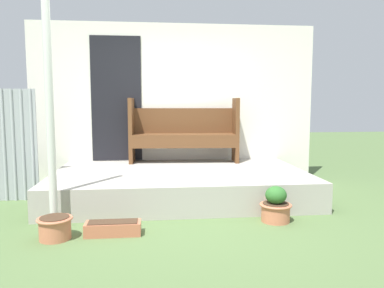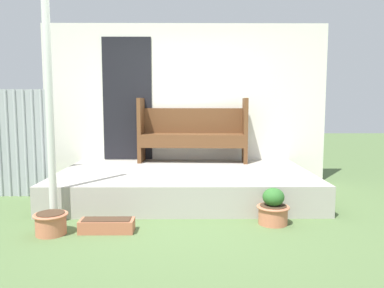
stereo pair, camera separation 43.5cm
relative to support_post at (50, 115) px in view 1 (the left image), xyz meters
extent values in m
plane|color=#516B3D|center=(1.38, 0.13, -1.19)|extent=(24.00, 24.00, 0.00)
cube|color=#A8A399|center=(1.42, 1.17, -1.01)|extent=(3.46, 2.08, 0.37)
cube|color=white|center=(1.42, 2.24, 0.11)|extent=(4.66, 0.06, 2.60)
cube|color=black|center=(0.47, 2.20, 0.19)|extent=(0.80, 0.02, 2.00)
cylinder|color=#AAB0B5|center=(-0.93, 1.21, -0.44)|extent=(0.04, 0.04, 1.51)
cylinder|color=#AAB0B5|center=(-0.81, 1.21, -0.44)|extent=(0.04, 0.04, 1.51)
cylinder|color=#AAB0B5|center=(-0.69, 1.21, -0.44)|extent=(0.04, 0.04, 1.51)
cylinder|color=#AAB0B5|center=(-0.56, 1.21, -0.44)|extent=(0.04, 0.04, 1.51)
cylinder|color=silver|center=(0.00, 0.00, 0.00)|extent=(0.08, 0.08, 2.38)
cube|color=brown|center=(0.72, 1.98, -0.31)|extent=(0.08, 0.40, 1.02)
cube|color=brown|center=(2.37, 1.89, -0.31)|extent=(0.08, 0.40, 1.02)
cube|color=brown|center=(1.54, 1.94, -0.39)|extent=(1.62, 0.49, 0.04)
cube|color=brown|center=(1.53, 1.75, -0.49)|extent=(1.60, 0.12, 0.17)
cube|color=brown|center=(1.56, 2.12, -0.16)|extent=(1.60, 0.13, 0.41)
cylinder|color=#C67251|center=(0.10, -0.35, -1.08)|extent=(0.30, 0.30, 0.21)
torus|color=#C67251|center=(0.10, -0.35, -0.99)|extent=(0.34, 0.34, 0.02)
cylinder|color=#422D1E|center=(0.10, -0.35, -0.97)|extent=(0.28, 0.28, 0.01)
cylinder|color=#C67251|center=(2.40, -0.04, -1.09)|extent=(0.31, 0.31, 0.20)
torus|color=#C67251|center=(2.40, -0.04, -1.00)|extent=(0.36, 0.36, 0.02)
cylinder|color=#422D1E|center=(2.40, -0.04, -0.99)|extent=(0.29, 0.29, 0.01)
ellipsoid|color=#2D6628|center=(2.40, -0.04, -0.89)|extent=(0.24, 0.24, 0.20)
cube|color=#B76647|center=(0.64, -0.29, -1.13)|extent=(0.55, 0.20, 0.13)
cube|color=#422D1E|center=(0.64, -0.29, -1.06)|extent=(0.49, 0.17, 0.01)
camera|label=1|loc=(1.05, -3.98, 0.13)|focal=35.00mm
camera|label=2|loc=(1.48, -4.01, 0.13)|focal=35.00mm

